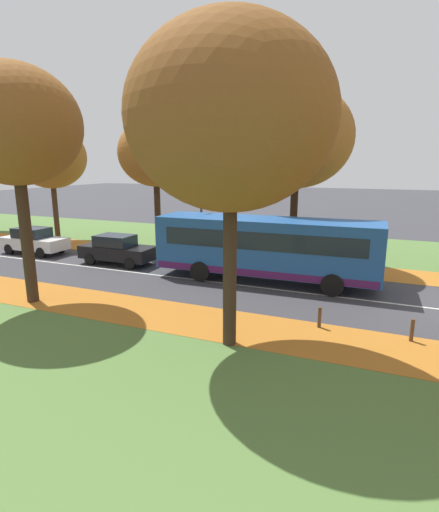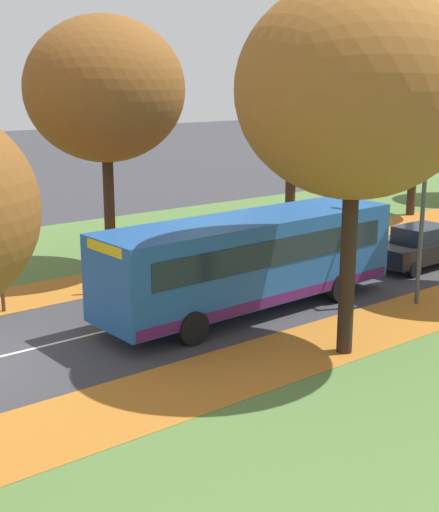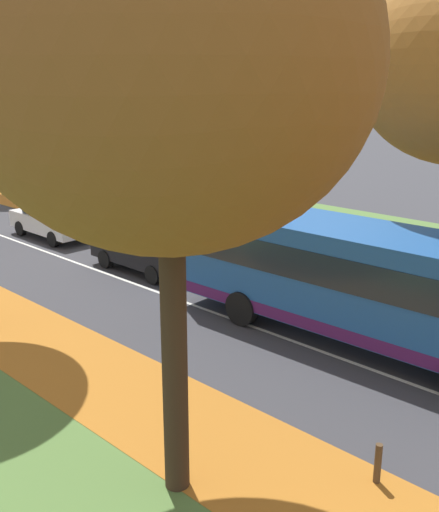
% 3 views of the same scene
% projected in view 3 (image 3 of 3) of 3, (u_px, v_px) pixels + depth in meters
% --- Properties ---
extents(leaf_litter_left, '(2.80, 60.00, 0.00)m').
position_uv_depth(leaf_litter_left, '(57.00, 353.00, 14.79)').
color(leaf_litter_left, '#B26B23').
rests_on(leaf_litter_left, grass_verge_left).
extents(grass_verge_right, '(12.00, 90.00, 0.01)m').
position_uv_depth(grass_verge_right, '(244.00, 222.00, 28.33)').
color(grass_verge_right, '#517538').
rests_on(grass_verge_right, ground).
extents(leaf_litter_right, '(2.80, 60.00, 0.00)m').
position_uv_depth(leaf_litter_right, '(285.00, 270.00, 21.17)').
color(leaf_litter_right, '#B26B23').
rests_on(leaf_litter_right, grass_verge_right).
extents(road_centre_line, '(0.12, 80.00, 0.01)m').
position_uv_depth(road_centre_line, '(78.00, 263.00, 21.95)').
color(road_centre_line, silver).
rests_on(road_centre_line, ground).
extents(tree_left_near, '(5.82, 5.82, 9.35)m').
position_uv_depth(tree_left_near, '(168.00, 64.00, 8.10)').
color(tree_left_near, '#382619').
rests_on(tree_left_near, ground).
extents(tree_right_mid, '(4.64, 4.64, 8.23)m').
position_uv_depth(tree_right_mid, '(230.00, 90.00, 22.35)').
color(tree_right_mid, '#382619').
rests_on(tree_right_mid, ground).
extents(tree_right_far, '(4.87, 4.87, 8.14)m').
position_uv_depth(tree_right_far, '(95.00, 92.00, 27.93)').
color(tree_right_far, '#422D1E').
rests_on(tree_right_far, ground).
extents(tree_right_distant, '(5.00, 5.00, 8.50)m').
position_uv_depth(tree_right_distant, '(9.00, 84.00, 34.48)').
color(tree_right_distant, '#382619').
rests_on(tree_right_distant, ground).
extents(bollard_fourth, '(0.12, 0.12, 0.73)m').
position_uv_depth(bollard_fourth, '(378.00, 464.00, 9.96)').
color(bollard_fourth, '#4C3823').
rests_on(bollard_fourth, ground).
extents(streetlamp_right, '(1.89, 0.28, 6.00)m').
position_uv_depth(streetlamp_right, '(278.00, 168.00, 19.29)').
color(streetlamp_right, '#47474C').
rests_on(streetlamp_right, ground).
extents(bus, '(2.84, 10.46, 2.98)m').
position_uv_depth(bus, '(360.00, 278.00, 15.03)').
color(bus, '#1E5199').
rests_on(bus, ground).
extents(car_black_lead, '(1.81, 4.21, 1.62)m').
position_uv_depth(car_black_lead, '(145.00, 248.00, 20.98)').
color(car_black_lead, black).
rests_on(car_black_lead, ground).
extents(car_white_following, '(1.79, 4.20, 1.62)m').
position_uv_depth(car_white_following, '(52.00, 219.00, 25.34)').
color(car_white_following, silver).
rests_on(car_white_following, ground).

